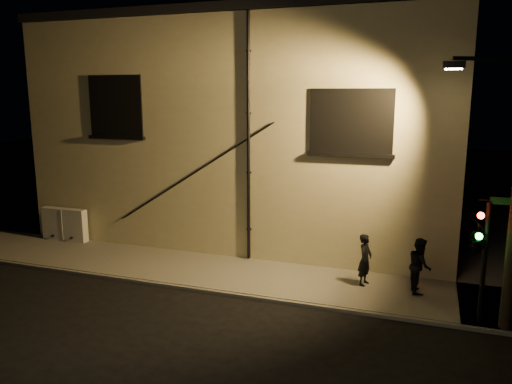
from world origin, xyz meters
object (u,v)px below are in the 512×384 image
at_px(pedestrian_a, 365,260).
at_px(pedestrian_b, 420,265).
at_px(traffic_signal, 478,239).
at_px(utility_cabinet, 65,224).

bearing_deg(pedestrian_a, pedestrian_b, -77.26).
height_order(pedestrian_b, traffic_signal, traffic_signal).
xyz_separation_m(utility_cabinet, pedestrian_b, (13.39, -0.90, 0.17)).
bearing_deg(pedestrian_b, utility_cabinet, 74.98).
distance_m(pedestrian_b, traffic_signal, 2.50).
height_order(utility_cabinet, pedestrian_a, pedestrian_a).
distance_m(pedestrian_a, pedestrian_b, 1.58).
bearing_deg(pedestrian_b, traffic_signal, -151.68).
distance_m(utility_cabinet, pedestrian_b, 13.42).
relative_size(pedestrian_a, traffic_signal, 0.49).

